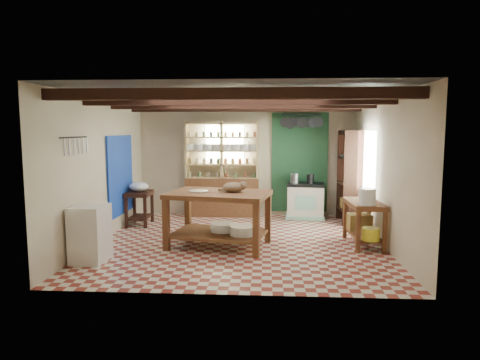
# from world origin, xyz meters

# --- Properties ---
(floor) EXTENTS (5.00, 5.00, 0.02)m
(floor) POSITION_xyz_m (0.00, 0.00, -0.01)
(floor) COLOR maroon
(floor) RESTS_ON ground
(ceiling) EXTENTS (5.00, 5.00, 0.02)m
(ceiling) POSITION_xyz_m (0.00, 0.00, 2.60)
(ceiling) COLOR #4D4C51
(ceiling) RESTS_ON wall_back
(wall_back) EXTENTS (5.00, 0.04, 2.60)m
(wall_back) POSITION_xyz_m (0.00, 2.50, 1.30)
(wall_back) COLOR beige
(wall_back) RESTS_ON floor
(wall_front) EXTENTS (5.00, 0.04, 2.60)m
(wall_front) POSITION_xyz_m (0.00, -2.50, 1.30)
(wall_front) COLOR beige
(wall_front) RESTS_ON floor
(wall_left) EXTENTS (0.04, 5.00, 2.60)m
(wall_left) POSITION_xyz_m (-2.50, 0.00, 1.30)
(wall_left) COLOR beige
(wall_left) RESTS_ON floor
(wall_right) EXTENTS (0.04, 5.00, 2.60)m
(wall_right) POSITION_xyz_m (2.50, 0.00, 1.30)
(wall_right) COLOR beige
(wall_right) RESTS_ON floor
(ceiling_beams) EXTENTS (5.00, 3.80, 0.15)m
(ceiling_beams) POSITION_xyz_m (0.00, 0.00, 2.48)
(ceiling_beams) COLOR #321911
(ceiling_beams) RESTS_ON ceiling
(blue_wall_patch) EXTENTS (0.04, 1.40, 1.60)m
(blue_wall_patch) POSITION_xyz_m (-2.47, 0.90, 1.10)
(blue_wall_patch) COLOR #173BAD
(blue_wall_patch) RESTS_ON wall_left
(green_wall_patch) EXTENTS (1.30, 0.04, 2.30)m
(green_wall_patch) POSITION_xyz_m (1.25, 2.47, 1.25)
(green_wall_patch) COLOR #1C4729
(green_wall_patch) RESTS_ON wall_back
(window_back) EXTENTS (0.90, 0.02, 0.80)m
(window_back) POSITION_xyz_m (-0.50, 2.48, 1.70)
(window_back) COLOR silver
(window_back) RESTS_ON wall_back
(window_right) EXTENTS (0.02, 1.30, 1.20)m
(window_right) POSITION_xyz_m (2.48, 1.00, 1.40)
(window_right) COLOR silver
(window_right) RESTS_ON wall_right
(utensil_rail) EXTENTS (0.06, 0.90, 0.28)m
(utensil_rail) POSITION_xyz_m (-2.44, -1.20, 1.78)
(utensil_rail) COLOR black
(utensil_rail) RESTS_ON wall_left
(pot_rack) EXTENTS (0.86, 0.12, 0.36)m
(pot_rack) POSITION_xyz_m (1.25, 2.05, 2.18)
(pot_rack) COLOR black
(pot_rack) RESTS_ON ceiling
(shelving_unit) EXTENTS (1.70, 0.34, 2.20)m
(shelving_unit) POSITION_xyz_m (-0.55, 2.31, 1.10)
(shelving_unit) COLOR tan
(shelving_unit) RESTS_ON floor
(tall_rack) EXTENTS (0.40, 0.86, 2.00)m
(tall_rack) POSITION_xyz_m (2.28, 1.80, 1.00)
(tall_rack) COLOR #321911
(tall_rack) RESTS_ON floor
(work_table) EXTENTS (1.86, 1.43, 0.95)m
(work_table) POSITION_xyz_m (-0.34, -0.31, 0.48)
(work_table) COLOR brown
(work_table) RESTS_ON floor
(stove) EXTENTS (0.86, 0.62, 0.80)m
(stove) POSITION_xyz_m (1.37, 2.15, 0.40)
(stove) COLOR beige
(stove) RESTS_ON floor
(prep_table) EXTENTS (0.51, 0.72, 0.72)m
(prep_table) POSITION_xyz_m (-2.20, 1.24, 0.36)
(prep_table) COLOR #321911
(prep_table) RESTS_ON floor
(white_cabinet) EXTENTS (0.50, 0.59, 0.87)m
(white_cabinet) POSITION_xyz_m (-2.22, -1.27, 0.43)
(white_cabinet) COLOR white
(white_cabinet) RESTS_ON floor
(right_counter) EXTENTS (0.57, 1.10, 0.77)m
(right_counter) POSITION_xyz_m (2.18, -0.09, 0.39)
(right_counter) COLOR brown
(right_counter) RESTS_ON floor
(cat) EXTENTS (0.38, 0.30, 0.17)m
(cat) POSITION_xyz_m (-0.08, -0.31, 1.04)
(cat) COLOR #917354
(cat) RESTS_ON work_table
(steel_tray) EXTENTS (0.39, 0.39, 0.02)m
(steel_tray) POSITION_xyz_m (-0.69, -0.29, 0.96)
(steel_tray) COLOR #929499
(steel_tray) RESTS_ON work_table
(basin_large) EXTENTS (0.49, 0.49, 0.14)m
(basin_large) POSITION_xyz_m (-0.28, -0.27, 0.32)
(basin_large) COLOR white
(basin_large) RESTS_ON work_table
(basin_small) EXTENTS (0.52, 0.52, 0.16)m
(basin_small) POSITION_xyz_m (0.08, -0.49, 0.33)
(basin_small) COLOR white
(basin_small) RESTS_ON work_table
(kettle_left) EXTENTS (0.21, 0.21, 0.22)m
(kettle_left) POSITION_xyz_m (1.12, 2.17, 0.92)
(kettle_left) COLOR #929499
(kettle_left) RESTS_ON stove
(kettle_right) EXTENTS (0.18, 0.18, 0.21)m
(kettle_right) POSITION_xyz_m (1.47, 2.14, 0.91)
(kettle_right) COLOR black
(kettle_right) RESTS_ON stove
(enamel_bowl) EXTENTS (0.42, 0.42, 0.21)m
(enamel_bowl) POSITION_xyz_m (-2.20, 1.24, 0.82)
(enamel_bowl) COLOR white
(enamel_bowl) RESTS_ON prep_table
(white_bucket) EXTENTS (0.29, 0.29, 0.28)m
(white_bucket) POSITION_xyz_m (2.14, -0.44, 0.91)
(white_bucket) COLOR white
(white_bucket) RESTS_ON right_counter
(wicker_basket) EXTENTS (0.42, 0.34, 0.28)m
(wicker_basket) POSITION_xyz_m (2.17, 0.21, 0.35)
(wicker_basket) COLOR #9F8140
(wicker_basket) RESTS_ON right_counter
(yellow_tub) EXTENTS (0.29, 0.29, 0.21)m
(yellow_tub) POSITION_xyz_m (2.19, -0.54, 0.31)
(yellow_tub) COLOR gold
(yellow_tub) RESTS_ON right_counter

